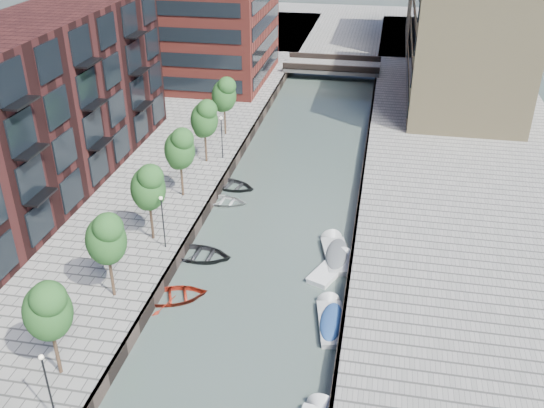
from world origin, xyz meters
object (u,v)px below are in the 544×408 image
(tree_3, at_px, (148,186))
(tree_4, at_px, (179,148))
(motorboat_4, at_px, (336,253))
(motorboat_3, at_px, (331,320))
(tree_2, at_px, (106,237))
(tree_5, at_px, (204,118))
(sloop_1, at_px, (200,257))
(bridge, at_px, (333,66))
(tree_1, at_px, (47,308))
(sloop_4, at_px, (231,188))
(motorboat_2, at_px, (334,267))
(tree_6, at_px, (224,94))
(car, at_px, (420,106))
(sloop_2, at_px, (175,299))
(sloop_3, at_px, (224,203))

(tree_3, height_order, tree_4, same)
(motorboat_4, bearing_deg, motorboat_3, -86.67)
(tree_2, height_order, tree_5, same)
(sloop_1, distance_m, motorboat_3, 11.57)
(bridge, xyz_separation_m, tree_5, (-8.50, -33.00, 3.92))
(tree_5, xyz_separation_m, motorboat_3, (13.82, -19.90, -5.12))
(tree_1, distance_m, sloop_4, 25.71)
(motorboat_2, distance_m, motorboat_3, 5.95)
(tree_4, relative_size, motorboat_2, 1.27)
(bridge, height_order, sloop_4, bridge)
(motorboat_2, bearing_deg, sloop_1, -177.27)
(tree_6, distance_m, motorboat_3, 30.67)
(tree_5, distance_m, sloop_4, 6.85)
(sloop_4, distance_m, car, 26.61)
(tree_3, distance_m, car, 37.46)
(sloop_2, bearing_deg, tree_4, -7.16)
(tree_6, relative_size, motorboat_3, 1.25)
(motorboat_3, bearing_deg, tree_4, 136.98)
(tree_4, relative_size, car, 1.53)
(tree_3, distance_m, tree_5, 14.00)
(bridge, relative_size, sloop_4, 2.86)
(sloop_3, bearing_deg, tree_3, 161.59)
(tree_2, distance_m, sloop_4, 18.99)
(tree_4, height_order, motorboat_3, tree_4)
(tree_2, bearing_deg, bridge, 81.05)
(tree_5, bearing_deg, sloop_3, -61.59)
(tree_2, height_order, sloop_4, tree_2)
(tree_2, relative_size, sloop_2, 1.34)
(sloop_1, bearing_deg, motorboat_3, -115.34)
(tree_4, bearing_deg, sloop_4, 51.99)
(car, bearing_deg, tree_6, -149.79)
(tree_5, bearing_deg, motorboat_2, -46.11)
(bridge, bearing_deg, sloop_3, -97.67)
(sloop_3, bearing_deg, tree_4, 110.72)
(sloop_1, height_order, motorboat_3, motorboat_3)
(sloop_2, bearing_deg, motorboat_3, -114.83)
(tree_2, height_order, sloop_2, tree_2)
(tree_5, xyz_separation_m, sloop_3, (3.25, -6.01, -5.31))
(sloop_2, bearing_deg, tree_6, -15.15)
(bridge, bearing_deg, sloop_1, -95.87)
(sloop_2, distance_m, sloop_3, 13.48)
(sloop_4, bearing_deg, tree_2, -176.47)
(sloop_4, distance_m, motorboat_3, 19.98)
(sloop_3, distance_m, motorboat_4, 11.90)
(sloop_1, distance_m, motorboat_2, 9.81)
(tree_3, xyz_separation_m, tree_6, (0.00, 21.00, 0.00))
(bridge, relative_size, sloop_1, 2.69)
(sloop_1, xyz_separation_m, motorboat_4, (9.75, 2.17, 0.20))
(tree_6, xyz_separation_m, motorboat_4, (13.37, -19.26, -5.11))
(sloop_3, height_order, motorboat_2, motorboat_2)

